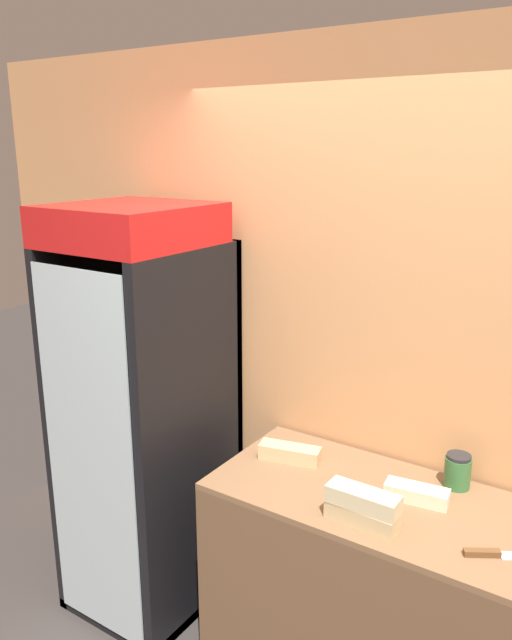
{
  "coord_description": "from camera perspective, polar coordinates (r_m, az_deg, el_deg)",
  "views": [
    {
      "loc": [
        0.69,
        -1.19,
        2.25
      ],
      "look_at": [
        -0.65,
        0.84,
        1.57
      ],
      "focal_mm": 35.0,
      "sensor_mm": 36.0,
      "label": 1
    }
  ],
  "objects": [
    {
      "name": "sandwich_flat_left",
      "position": [
        2.76,
        3.11,
        -12.05
      ],
      "size": [
        0.28,
        0.14,
        0.07
      ],
      "color": "tan",
      "rests_on": "prep_counter"
    },
    {
      "name": "sandwich_stack_bottom",
      "position": [
        2.39,
        9.69,
        -17.17
      ],
      "size": [
        0.27,
        0.1,
        0.07
      ],
      "color": "tan",
      "rests_on": "prep_counter"
    },
    {
      "name": "beverage_cooler",
      "position": [
        3.08,
        -9.53,
        -6.74
      ],
      "size": [
        0.63,
        0.73,
        2.0
      ],
      "color": "black",
      "rests_on": "ground_plane"
    },
    {
      "name": "sandwich_flat_right",
      "position": [
        2.56,
        14.47,
        -15.13
      ],
      "size": [
        0.25,
        0.12,
        0.06
      ],
      "color": "beige",
      "rests_on": "prep_counter"
    },
    {
      "name": "wall_back",
      "position": [
        2.67,
        16.74,
        -4.56
      ],
      "size": [
        5.2,
        0.09,
        2.7
      ],
      "color": "tan",
      "rests_on": "ground_plane"
    },
    {
      "name": "sandwich_stack_middle",
      "position": [
        2.35,
        9.76,
        -15.82
      ],
      "size": [
        0.27,
        0.1,
        0.07
      ],
      "color": "beige",
      "rests_on": "sandwich_stack_bottom"
    },
    {
      "name": "condiment_jar",
      "position": [
        2.67,
        17.95,
        -13.0
      ],
      "size": [
        0.1,
        0.1,
        0.14
      ],
      "color": "#336B38",
      "rests_on": "prep_counter"
    },
    {
      "name": "prep_counter",
      "position": [
        2.81,
        12.63,
        -24.19
      ],
      "size": [
        1.51,
        0.64,
        0.93
      ],
      "color": "brown",
      "rests_on": "ground_plane"
    },
    {
      "name": "chefs_knife",
      "position": [
        2.36,
        21.17,
        -19.32
      ],
      "size": [
        0.28,
        0.19,
        0.02
      ],
      "color": "silver",
      "rests_on": "prep_counter"
    }
  ]
}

